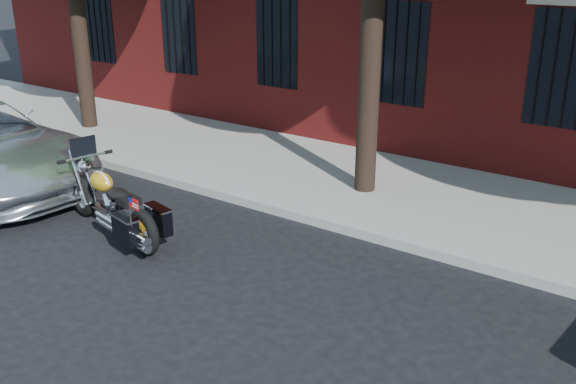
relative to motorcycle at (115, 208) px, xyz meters
The scene contains 4 objects.
ground 1.95m from the motorcycle, 24.03° to the left, with size 120.00×120.00×0.00m, color black.
curb 2.79m from the motorcycle, 51.20° to the left, with size 40.00×0.16×0.15m, color gray.
sidewalk 4.40m from the motorcycle, 66.78° to the left, with size 40.00×3.60×0.15m, color gray.
motorcycle is the anchor object (origin of this frame).
Camera 1 is at (5.56, -6.50, 4.08)m, focal length 40.00 mm.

